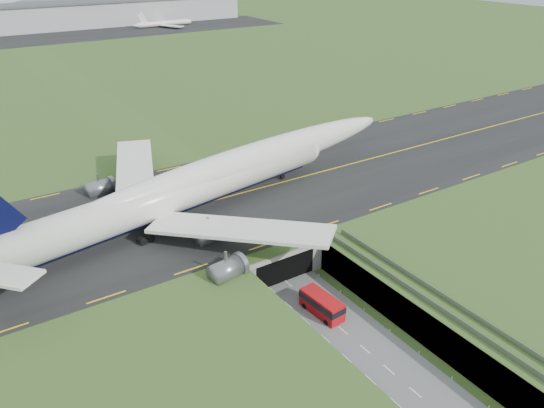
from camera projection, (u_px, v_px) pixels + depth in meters
ground at (312, 305)px, 88.20m from camera, size 900.00×900.00×0.00m
airfield_deck at (313, 290)px, 86.87m from camera, size 800.00×800.00×6.00m
trench_road at (341, 329)px, 82.51m from camera, size 12.00×75.00×0.20m
taxiway at (218, 200)px, 110.33m from camera, size 800.00×44.00×0.18m
tunnel_portal at (259, 245)px, 99.29m from camera, size 17.00×22.30×6.00m
guideway at (453, 318)px, 76.81m from camera, size 3.00×53.00×7.05m
jumbo_jet at (204, 182)px, 103.96m from camera, size 105.06×64.90×21.83m
shuttle_tram at (322, 305)px, 85.35m from camera, size 3.64×8.22×3.26m
cargo_terminal at (3, 19)px, 307.21m from camera, size 320.00×67.00×15.60m
distant_hills at (67, 19)px, 444.84m from camera, size 700.00×91.00×60.00m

